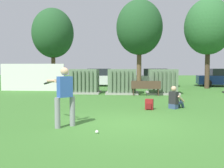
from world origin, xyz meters
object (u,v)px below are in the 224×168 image
object	(u,v)px
sports_ball	(97,132)
parked_car_leftmost	(98,78)
backpack	(149,104)
parked_car_right_of_center	(221,78)
transformer_mid_east	(162,82)
batter	(64,94)
seated_spectator	(175,100)
transformer_west	(85,82)
park_bench	(146,87)
parked_car_left_of_center	(155,78)
transformer_mid_west	(122,82)

from	to	relation	value
sports_ball	parked_car_leftmost	distance (m)	16.99
backpack	parked_car_right_of_center	bearing A→B (deg)	61.15
transformer_mid_east	backpack	bearing A→B (deg)	-101.43
batter	seated_spectator	xyz separation A→B (m)	(3.80, 3.60, -0.60)
parked_car_leftmost	transformer_west	bearing A→B (deg)	-90.25
transformer_mid_east	batter	distance (m)	10.26
park_bench	parked_car_left_of_center	xyz separation A→B (m)	(1.22, 8.02, 0.22)
transformer_mid_west	sports_ball	distance (m)	10.12
parked_car_right_of_center	backpack	bearing A→B (deg)	-118.85
parked_car_right_of_center	parked_car_left_of_center	bearing A→B (deg)	-175.79
parked_car_leftmost	transformer_mid_east	bearing A→B (deg)	-52.41
transformer_west	park_bench	distance (m)	4.19
batter	seated_spectator	world-z (taller)	batter
transformer_west	backpack	bearing A→B (deg)	-58.34
park_bench	parked_car_leftmost	bearing A→B (deg)	117.39
transformer_west	parked_car_left_of_center	size ratio (longest dim) A/B	0.48
sports_ball	seated_spectator	size ratio (longest dim) A/B	0.09
transformer_west	transformer_mid_east	size ratio (longest dim) A/B	1.00
backpack	parked_car_leftmost	world-z (taller)	parked_car_leftmost
transformer_west	transformer_mid_east	world-z (taller)	same
sports_ball	backpack	size ratio (longest dim) A/B	0.20
batter	parked_car_right_of_center	distance (m)	19.73
transformer_mid_east	parked_car_left_of_center	size ratio (longest dim) A/B	0.48
backpack	transformer_mid_west	bearing A→B (deg)	102.39
transformer_mid_east	parked_car_right_of_center	distance (m)	9.70
transformer_mid_east	transformer_west	bearing A→B (deg)	179.36
sports_ball	seated_spectator	xyz separation A→B (m)	(2.73, 4.30, 0.33)
transformer_west	batter	distance (m)	9.60
batter	parked_car_leftmost	world-z (taller)	batter
transformer_west	parked_car_left_of_center	xyz separation A→B (m)	(5.25, 6.90, -0.04)
transformer_west	transformer_mid_west	world-z (taller)	same
sports_ball	transformer_mid_west	bearing A→B (deg)	88.49
transformer_mid_east	transformer_mid_west	bearing A→B (deg)	-178.38
park_bench	parked_car_leftmost	xyz separation A→B (m)	(-4.00, 7.72, 0.22)
park_bench	batter	size ratio (longest dim) A/B	1.04
transformer_mid_west	transformer_mid_east	size ratio (longest dim) A/B	1.00
sports_ball	batter	bearing A→B (deg)	146.79
park_bench	parked_car_leftmost	size ratio (longest dim) A/B	0.42
transformer_mid_east	park_bench	bearing A→B (deg)	-136.80
batter	parked_car_left_of_center	xyz separation A→B (m)	(4.05, 16.42, -0.22)
park_bench	parked_car_left_of_center	size ratio (longest dim) A/B	0.41
transformer_west	parked_car_right_of_center	distance (m)	13.59
parked_car_right_of_center	transformer_west	bearing A→B (deg)	-147.23
transformer_mid_west	parked_car_right_of_center	distance (m)	11.62
parked_car_right_of_center	transformer_mid_east	bearing A→B (deg)	-130.21
transformer_west	parked_car_leftmost	world-z (taller)	same
batter	backpack	distance (m)	4.25
transformer_mid_east	park_bench	size ratio (longest dim) A/B	1.16
transformer_mid_west	parked_car_right_of_center	xyz separation A→B (m)	(8.89, 7.48, -0.04)
batter	parked_car_left_of_center	world-z (taller)	batter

